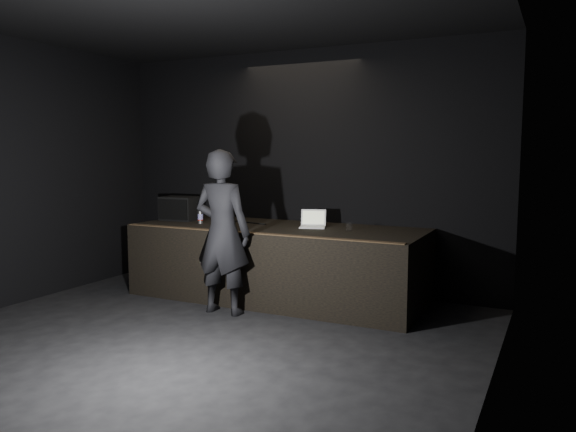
% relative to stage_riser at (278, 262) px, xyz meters
% --- Properties ---
extents(ground, '(7.00, 7.00, 0.00)m').
position_rel_stage_riser_xyz_m(ground, '(0.00, -2.73, -0.50)').
color(ground, black).
rests_on(ground, ground).
extents(room_walls, '(6.10, 7.10, 3.52)m').
position_rel_stage_riser_xyz_m(room_walls, '(0.00, -2.73, 1.52)').
color(room_walls, black).
rests_on(room_walls, ground).
extents(stage_riser, '(4.00, 1.50, 1.00)m').
position_rel_stage_riser_xyz_m(stage_riser, '(0.00, 0.00, 0.00)').
color(stage_riser, black).
rests_on(stage_riser, ground).
extents(riser_lip, '(3.92, 0.10, 0.01)m').
position_rel_stage_riser_xyz_m(riser_lip, '(0.00, -0.71, 0.51)').
color(riser_lip, brown).
rests_on(riser_lip, stage_riser).
extents(stage_monitor, '(0.55, 0.42, 0.35)m').
position_rel_stage_riser_xyz_m(stage_monitor, '(-1.67, 0.03, 0.68)').
color(stage_monitor, black).
rests_on(stage_monitor, stage_riser).
extents(cable, '(0.85, 0.20, 0.02)m').
position_rel_stage_riser_xyz_m(cable, '(-0.66, 0.19, 0.51)').
color(cable, black).
rests_on(cable, stage_riser).
extents(laptop, '(0.42, 0.39, 0.23)m').
position_rel_stage_riser_xyz_m(laptop, '(0.46, 0.16, 0.56)').
color(laptop, silver).
rests_on(laptop, stage_riser).
extents(beer_can, '(0.08, 0.08, 0.18)m').
position_rel_stage_riser_xyz_m(beer_can, '(-1.16, -0.17, 0.59)').
color(beer_can, silver).
rests_on(beer_can, stage_riser).
extents(plastic_cup, '(0.09, 0.09, 0.11)m').
position_rel_stage_riser_xyz_m(plastic_cup, '(1.02, 0.05, 0.55)').
color(plastic_cup, white).
rests_on(plastic_cup, stage_riser).
extents(wii_remote, '(0.09, 0.17, 0.03)m').
position_rel_stage_riser_xyz_m(wii_remote, '(-0.40, -0.65, 0.52)').
color(wii_remote, silver).
rests_on(wii_remote, stage_riser).
extents(person, '(0.76, 0.51, 2.05)m').
position_rel_stage_riser_xyz_m(person, '(-0.29, -0.95, 0.53)').
color(person, black).
rests_on(person, ground).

